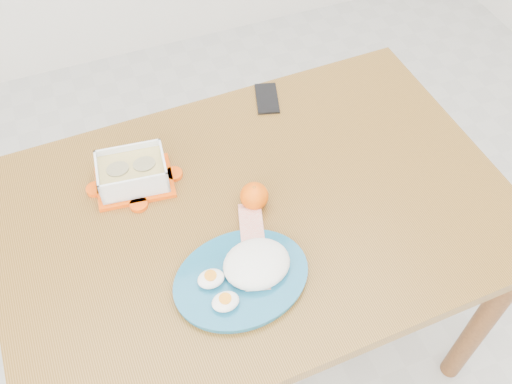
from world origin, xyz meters
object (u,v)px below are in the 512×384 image
object	(u,v)px
food_container	(133,173)
smartphone	(267,98)
orange_fruit	(254,196)
dining_table	(256,231)
rice_plate	(246,272)

from	to	relation	value
food_container	smartphone	world-z (taller)	food_container
orange_fruit	food_container	bearing A→B (deg)	145.91
dining_table	food_container	world-z (taller)	food_container
smartphone	dining_table	bearing A→B (deg)	-99.62
dining_table	smartphone	xyz separation A→B (m)	(0.17, 0.34, 0.10)
dining_table	rice_plate	xyz separation A→B (m)	(-0.09, -0.17, 0.12)
food_container	rice_plate	world-z (taller)	rice_plate
orange_fruit	dining_table	bearing A→B (deg)	-86.08
dining_table	rice_plate	bearing A→B (deg)	-119.12
food_container	dining_table	bearing A→B (deg)	-28.76
dining_table	rice_plate	size ratio (longest dim) A/B	3.89
rice_plate	smartphone	xyz separation A→B (m)	(0.25, 0.51, -0.02)
dining_table	food_container	xyz separation A→B (m)	(-0.25, 0.18, 0.14)
food_container	rice_plate	xyz separation A→B (m)	(0.16, -0.35, -0.01)
orange_fruit	smartphone	bearing A→B (deg)	63.35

